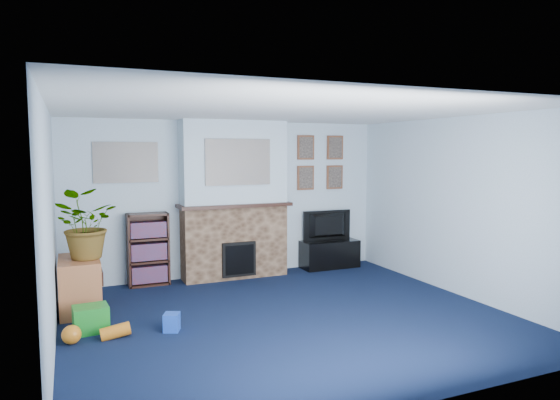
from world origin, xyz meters
name	(u,v)px	position (x,y,z in m)	size (l,w,h in m)	color
floor	(289,317)	(0.00, 0.00, 0.00)	(5.00, 4.50, 0.01)	#0D1732
ceiling	(289,110)	(0.00, 0.00, 2.40)	(5.00, 4.50, 0.01)	white
wall_back	(230,199)	(0.00, 2.25, 1.20)	(5.00, 0.04, 2.40)	silver
wall_front	(413,252)	(0.00, -2.25, 1.20)	(5.00, 0.04, 2.40)	silver
wall_left	(50,229)	(-2.50, 0.00, 1.20)	(0.04, 4.50, 2.40)	silver
wall_right	(458,206)	(2.50, 0.00, 1.20)	(0.04, 4.50, 2.40)	silver
chimney_breast	(234,201)	(0.00, 2.05, 1.18)	(1.72, 0.50, 2.40)	brown
collage_main	(238,162)	(0.00, 1.84, 1.78)	(1.00, 0.03, 0.68)	gray
collage_left	(126,162)	(-1.55, 2.23, 1.78)	(0.90, 0.03, 0.58)	gray
portrait_tl	(306,148)	(1.30, 2.23, 2.00)	(0.30, 0.03, 0.40)	brown
portrait_tr	(335,148)	(1.85, 2.23, 2.00)	(0.30, 0.03, 0.40)	brown
portrait_bl	(306,178)	(1.30, 2.23, 1.50)	(0.30, 0.03, 0.40)	brown
portrait_br	(335,177)	(1.85, 2.23, 1.50)	(0.30, 0.03, 0.40)	brown
tv_stand	(330,254)	(1.66, 2.03, 0.23)	(0.96, 0.40, 0.45)	black
television	(329,226)	(1.66, 2.05, 0.70)	(0.86, 0.11, 0.50)	black
bookshelf	(148,251)	(-1.29, 2.11, 0.50)	(0.58, 0.28, 1.05)	black
sideboard	(80,283)	(-2.24, 1.20, 0.35)	(0.46, 0.84, 0.65)	#B26239
potted_plant	(82,225)	(-2.19, 1.15, 1.06)	(0.74, 0.64, 0.82)	#26661E
mantel_clock	(227,199)	(-0.12, 2.00, 1.22)	(0.11, 0.06, 0.15)	gold
mantel_candle	(252,198)	(0.27, 2.00, 1.23)	(0.04, 0.04, 0.14)	#B2BFC6
mantel_teddy	(202,200)	(-0.51, 2.00, 1.22)	(0.14, 0.14, 0.14)	gray
mantel_can	(274,198)	(0.65, 2.00, 1.21)	(0.06, 0.06, 0.12)	blue
green_crate	(91,319)	(-2.15, 0.40, 0.14)	(0.36, 0.28, 0.28)	#198C26
toy_ball	(72,335)	(-2.35, 0.11, 0.09)	(0.19, 0.19, 0.19)	orange
toy_block	(172,321)	(-1.35, 0.08, 0.11)	(0.16, 0.16, 0.20)	blue
toy_tube	(115,332)	(-1.93, 0.11, 0.07)	(0.14, 0.14, 0.30)	orange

